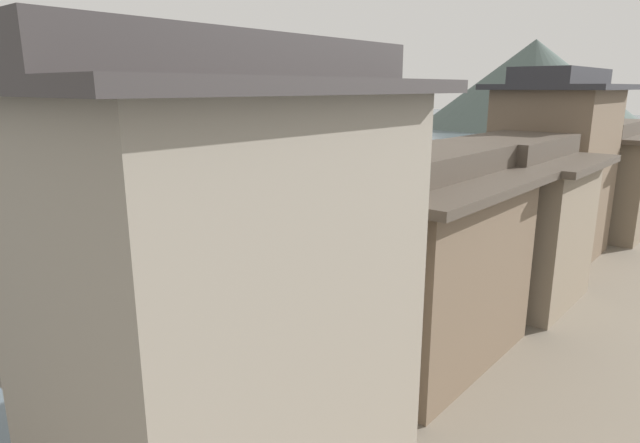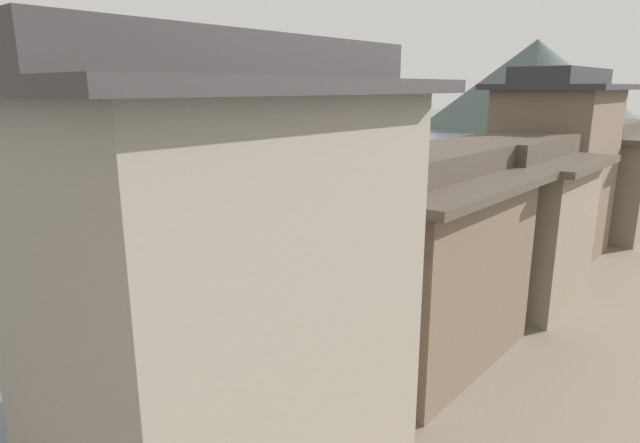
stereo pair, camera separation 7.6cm
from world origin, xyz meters
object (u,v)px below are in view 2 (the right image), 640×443
(house_waterfront_nearest, at_px, (220,282))
(house_waterfront_tall, at_px, (506,219))
(boat_moored_third, at_px, (204,351))
(house_waterfront_far, at_px, (598,178))
(boat_moored_nearest, at_px, (561,188))
(boat_moored_second, at_px, (328,296))
(boat_moored_far, at_px, (482,205))
(boat_midriver_drifting, at_px, (395,263))
(house_waterfront_second, at_px, (413,257))
(house_waterfront_narrow, at_px, (553,166))
(stone_bridge, at_px, (586,134))
(mooring_post_dock_mid, at_px, (250,342))

(house_waterfront_nearest, xyz_separation_m, house_waterfront_tall, (0.09, 13.73, -1.28))
(boat_moored_third, relative_size, house_waterfront_far, 0.58)
(boat_moored_nearest, relative_size, boat_moored_second, 1.08)
(boat_moored_far, distance_m, house_waterfront_tall, 19.76)
(boat_midriver_drifting, distance_m, house_waterfront_far, 12.95)
(house_waterfront_far, bearing_deg, boat_moored_third, -104.66)
(boat_moored_nearest, relative_size, house_waterfront_second, 0.79)
(house_waterfront_narrow, relative_size, stone_bridge, 0.37)
(boat_midriver_drifting, bearing_deg, mooring_post_dock_mid, -78.66)
(boat_moored_second, bearing_deg, boat_midriver_drifting, 93.08)
(boat_moored_far, relative_size, house_waterfront_nearest, 0.46)
(house_waterfront_tall, bearing_deg, boat_midriver_drifting, 163.36)
(house_waterfront_second, bearing_deg, house_waterfront_tall, 88.06)
(boat_moored_nearest, xyz_separation_m, boat_moored_second, (0.54, -31.74, -0.07))
(boat_moored_nearest, distance_m, boat_moored_far, 10.84)
(boat_moored_third, xyz_separation_m, boat_midriver_drifting, (-0.20, 11.84, 0.04))
(boat_midriver_drifting, height_order, house_waterfront_tall, house_waterfront_tall)
(boat_moored_second, relative_size, stone_bridge, 0.23)
(boat_moored_third, height_order, boat_moored_far, boat_moored_far)
(boat_moored_nearest, xyz_separation_m, house_waterfront_tall, (6.33, -28.02, 3.52))
(house_waterfront_nearest, relative_size, house_waterfront_second, 1.20)
(boat_moored_far, xyz_separation_m, house_waterfront_nearest, (8.53, -31.15, 4.87))
(boat_moored_nearest, distance_m, boat_moored_second, 31.75)
(house_waterfront_nearest, bearing_deg, boat_moored_nearest, 98.49)
(boat_moored_far, distance_m, house_waterfront_second, 25.54)
(house_waterfront_narrow, bearing_deg, boat_moored_third, -108.50)
(house_waterfront_far, relative_size, mooring_post_dock_mid, 8.50)
(boat_midriver_drifting, relative_size, stone_bridge, 0.15)
(boat_moored_far, distance_m, boat_midriver_drifting, 15.81)
(house_waterfront_narrow, height_order, mooring_post_dock_mid, house_waterfront_narrow)
(boat_moored_third, bearing_deg, mooring_post_dock_mid, 4.18)
(house_waterfront_narrow, bearing_deg, house_waterfront_far, 85.62)
(boat_moored_second, distance_m, house_waterfront_second, 7.15)
(house_waterfront_nearest, relative_size, house_waterfront_tall, 1.38)
(boat_moored_far, height_order, stone_bridge, stone_bridge)
(house_waterfront_tall, distance_m, house_waterfront_far, 12.66)
(house_waterfront_tall, xyz_separation_m, mooring_post_dock_mid, (-3.74, -9.87, -2.64))
(boat_moored_second, xyz_separation_m, house_waterfront_second, (5.56, -2.71, 3.57))
(boat_midriver_drifting, xyz_separation_m, house_waterfront_narrow, (5.64, 4.43, 4.88))
(boat_moored_second, xyz_separation_m, house_waterfront_narrow, (5.34, 9.97, 4.88))
(house_waterfront_nearest, bearing_deg, mooring_post_dock_mid, 133.33)
(boat_moored_nearest, relative_size, house_waterfront_nearest, 0.66)
(boat_moored_nearest, height_order, boat_midriver_drifting, boat_moored_nearest)
(house_waterfront_far, height_order, stone_bridge, house_waterfront_far)
(stone_bridge, bearing_deg, mooring_post_dock_mid, -82.78)
(house_waterfront_narrow, bearing_deg, boat_moored_second, -118.18)
(boat_moored_second, bearing_deg, house_waterfront_far, 70.40)
(boat_moored_second, bearing_deg, mooring_post_dock_mid, -71.58)
(boat_midriver_drifting, relative_size, house_waterfront_second, 0.50)
(house_waterfront_nearest, xyz_separation_m, house_waterfront_narrow, (-0.35, 19.98, 0.01))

